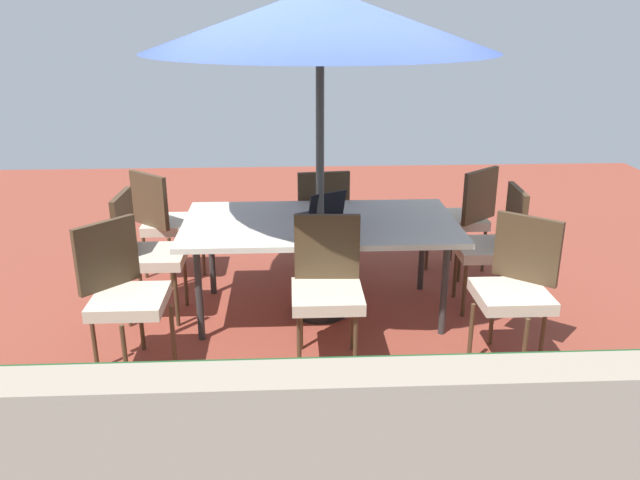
# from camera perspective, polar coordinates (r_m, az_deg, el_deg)

# --- Properties ---
(ground_plane) EXTENTS (10.00, 10.00, 0.02)m
(ground_plane) POSITION_cam_1_polar(r_m,az_deg,el_deg) (5.10, 0.00, -6.49)
(ground_plane) COLOR brown
(dining_table) EXTENTS (2.05, 1.10, 0.75)m
(dining_table) POSITION_cam_1_polar(r_m,az_deg,el_deg) (4.83, 0.00, 1.15)
(dining_table) COLOR silver
(dining_table) RESTS_ON ground_plane
(patio_umbrella) EXTENTS (2.44, 2.44, 2.40)m
(patio_umbrella) POSITION_cam_1_polar(r_m,az_deg,el_deg) (4.58, 0.00, 18.86)
(patio_umbrella) COLOR #4C4C4C
(patio_umbrella) RESTS_ON ground_plane
(chair_west) EXTENTS (0.47, 0.46, 0.98)m
(chair_west) POSITION_cam_1_polar(r_m,az_deg,el_deg) (5.15, 15.21, -0.14)
(chair_west) COLOR beige
(chair_west) RESTS_ON ground_plane
(chair_southwest) EXTENTS (0.58, 0.58, 0.98)m
(chair_southwest) POSITION_cam_1_polar(r_m,az_deg,el_deg) (5.78, 12.68, 2.24)
(chair_southwest) COLOR beige
(chair_southwest) RESTS_ON ground_plane
(chair_northwest) EXTENTS (0.58, 0.58, 0.98)m
(chair_northwest) POSITION_cam_1_polar(r_m,az_deg,el_deg) (4.40, 17.01, -3.76)
(chair_northwest) COLOR beige
(chair_northwest) RESTS_ON ground_plane
(chair_southeast) EXTENTS (0.59, 0.59, 0.98)m
(chair_southeast) POSITION_cam_1_polar(r_m,az_deg,el_deg) (5.67, -13.58, 1.82)
(chair_southeast) COLOR beige
(chair_southeast) RESTS_ON ground_plane
(chair_north) EXTENTS (0.46, 0.47, 0.98)m
(chair_north) POSITION_cam_1_polar(r_m,az_deg,el_deg) (4.22, 0.64, -3.88)
(chair_north) COLOR beige
(chair_north) RESTS_ON ground_plane
(chair_east) EXTENTS (0.47, 0.46, 0.98)m
(chair_east) POSITION_cam_1_polar(r_m,az_deg,el_deg) (5.00, -15.24, -0.76)
(chair_east) COLOR beige
(chair_east) RESTS_ON ground_plane
(chair_south) EXTENTS (0.47, 0.48, 0.98)m
(chair_south) POSITION_cam_1_polar(r_m,az_deg,el_deg) (5.60, 0.10, 2.16)
(chair_south) COLOR beige
(chair_south) RESTS_ON ground_plane
(chair_northeast) EXTENTS (0.59, 0.59, 0.98)m
(chair_northeast) POSITION_cam_1_polar(r_m,az_deg,el_deg) (4.32, -17.11, -4.23)
(chair_northeast) COLOR beige
(chair_northeast) RESTS_ON ground_plane
(laptop) EXTENTS (0.40, 0.38, 0.21)m
(laptop) POSITION_cam_1_polar(r_m,az_deg,el_deg) (4.89, 0.18, 2.57)
(laptop) COLOR #2D2D33
(laptop) RESTS_ON dining_table
(cup) EXTENTS (0.06, 0.06, 0.10)m
(cup) POSITION_cam_1_polar(r_m,az_deg,el_deg) (4.60, 0.60, 1.50)
(cup) COLOR #CC4C33
(cup) RESTS_ON dining_table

